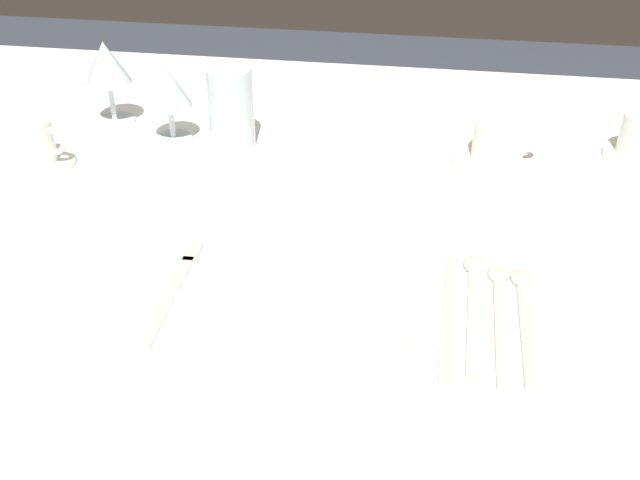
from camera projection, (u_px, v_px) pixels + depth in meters
dining_table at (339, 244)px, 1.15m from camera, size 1.80×1.11×0.74m
dinner_plate at (305, 303)px, 0.89m from camera, size 0.27×0.27×0.02m
fork_outer at (175, 287)px, 0.92m from camera, size 0.02×0.21×0.00m
dinner_knife at (450, 315)px, 0.88m from camera, size 0.02×0.24×0.00m
spoon_soup at (474, 296)px, 0.91m from camera, size 0.03×0.23×0.01m
spoon_dessert at (500, 306)px, 0.89m from camera, size 0.03×0.23×0.01m
spoon_tea at (524, 308)px, 0.89m from camera, size 0.03×0.22×0.01m
saucer_left at (33, 164)px, 1.19m from camera, size 0.13×0.13×0.01m
coffee_cup_left at (29, 142)px, 1.17m from camera, size 0.10×0.08×0.07m
saucer_right at (496, 161)px, 1.20m from camera, size 0.14×0.14×0.01m
coffee_cup_right at (500, 140)px, 1.18m from camera, size 0.10×0.08×0.06m
wine_glass_centre at (106, 67)px, 1.27m from camera, size 0.08×0.08×0.15m
wine_glass_left at (168, 90)px, 1.22m from camera, size 0.08×0.08×0.13m
drink_tumbler at (231, 108)px, 1.21m from camera, size 0.07×0.07×0.14m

